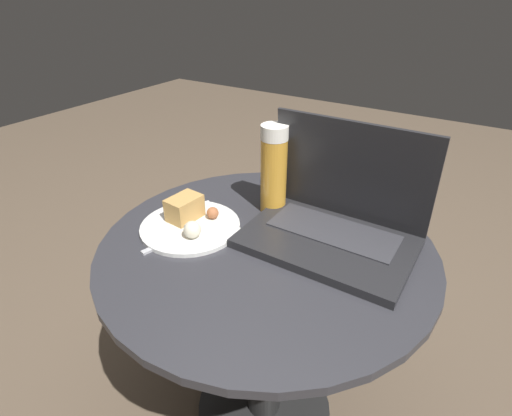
% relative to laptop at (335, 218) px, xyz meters
% --- Properties ---
extents(ground_plane, '(6.00, 6.00, 0.00)m').
position_rel_laptop_xyz_m(ground_plane, '(-0.11, -0.09, -0.60)').
color(ground_plane, brown).
extents(table, '(0.69, 0.69, 0.55)m').
position_rel_laptop_xyz_m(table, '(-0.11, -0.09, -0.20)').
color(table, black).
rests_on(table, ground_plane).
extents(napkin, '(0.22, 0.19, 0.00)m').
position_rel_laptop_xyz_m(napkin, '(-0.26, -0.11, -0.05)').
color(napkin, white).
rests_on(napkin, table).
extents(laptop, '(0.34, 0.22, 0.24)m').
position_rel_laptop_xyz_m(laptop, '(0.00, 0.00, 0.00)').
color(laptop, '#232326').
rests_on(laptop, table).
extents(beer_glass, '(0.06, 0.06, 0.20)m').
position_rel_laptop_xyz_m(beer_glass, '(-0.17, 0.04, 0.05)').
color(beer_glass, gold).
rests_on(beer_glass, table).
extents(snack_plate, '(0.22, 0.22, 0.06)m').
position_rel_laptop_xyz_m(snack_plate, '(-0.28, -0.13, -0.03)').
color(snack_plate, silver).
rests_on(snack_plate, table).
extents(fork, '(0.06, 0.18, 0.00)m').
position_rel_laptop_xyz_m(fork, '(-0.27, -0.15, -0.05)').
color(fork, '#B2B2B7').
rests_on(fork, table).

